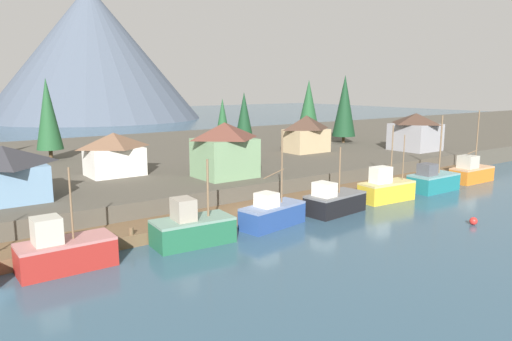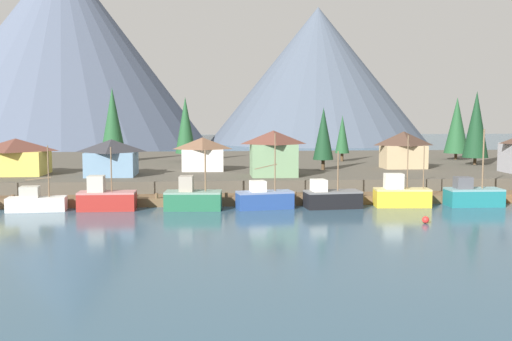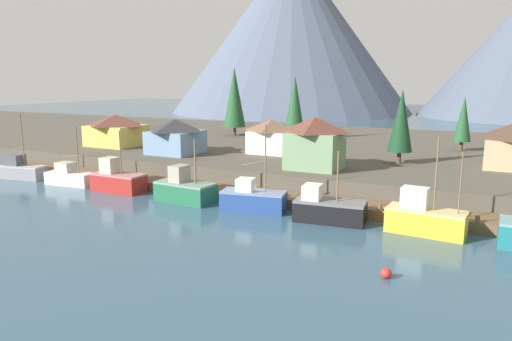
{
  "view_description": "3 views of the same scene",
  "coord_description": "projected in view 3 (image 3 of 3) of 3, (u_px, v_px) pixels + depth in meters",
  "views": [
    {
      "loc": [
        -25.32,
        -34.22,
        12.41
      ],
      "look_at": [
        1.71,
        2.6,
        4.26
      ],
      "focal_mm": 33.71,
      "sensor_mm": 36.0,
      "label": 1
    },
    {
      "loc": [
        -6.05,
        -69.49,
        10.91
      ],
      "look_at": [
        -0.41,
        2.14,
        3.93
      ],
      "focal_mm": 42.7,
      "sensor_mm": 36.0,
      "label": 2
    },
    {
      "loc": [
        20.45,
        -41.41,
        12.58
      ],
      "look_at": [
        -1.07,
        1.29,
        3.35
      ],
      "focal_mm": 33.02,
      "sensor_mm": 36.0,
      "label": 3
    }
  ],
  "objects": [
    {
      "name": "shoreline_bank",
      "position": [
        348.0,
        152.0,
        75.55
      ],
      "size": [
        400.0,
        56.0,
        2.5
      ],
      "primitive_type": "cube",
      "color": "#4C473D",
      "rests_on": "ground_plane"
    },
    {
      "name": "fishing_boat_black",
      "position": [
        328.0,
        209.0,
        42.35
      ],
      "size": [
        6.52,
        3.53,
        6.46
      ],
      "rotation": [
        0.0,
        0.0,
        0.1
      ],
      "color": "black",
      "rests_on": "ground_plane"
    },
    {
      "name": "house_blue",
      "position": [
        176.0,
        136.0,
        65.2
      ],
      "size": [
        6.57,
        6.79,
        4.78
      ],
      "color": "#6689A8",
      "rests_on": "shoreline_bank"
    },
    {
      "name": "fishing_boat_red",
      "position": [
        117.0,
        180.0,
        53.86
      ],
      "size": [
        6.27,
        2.76,
        7.02
      ],
      "rotation": [
        0.0,
        0.0,
        0.0
      ],
      "color": "maroon",
      "rests_on": "ground_plane"
    },
    {
      "name": "fishing_boat_green",
      "position": [
        185.0,
        190.0,
        49.31
      ],
      "size": [
        6.46,
        3.46,
        6.67
      ],
      "rotation": [
        0.0,
        0.0,
        -0.07
      ],
      "color": "#1E5B3D",
      "rests_on": "ground_plane"
    },
    {
      "name": "mountain_west_peak",
      "position": [
        291.0,
        31.0,
        182.25
      ],
      "size": [
        92.89,
        92.89,
        62.21
      ],
      "primitive_type": "cone",
      "color": "#4C566B",
      "rests_on": "ground_plane"
    },
    {
      "name": "conifer_mid_right",
      "position": [
        401.0,
        121.0,
        56.72
      ],
      "size": [
        2.96,
        2.96,
        9.01
      ],
      "color": "#4C3823",
      "rests_on": "shoreline_bank"
    },
    {
      "name": "fishing_boat_grey",
      "position": [
        21.0,
        170.0,
        60.81
      ],
      "size": [
        6.33,
        3.18,
        8.38
      ],
      "rotation": [
        0.0,
        0.0,
        0.16
      ],
      "color": "gray",
      "rests_on": "ground_plane"
    },
    {
      "name": "house_yellow",
      "position": [
        116.0,
        130.0,
        72.85
      ],
      "size": [
        8.07,
        6.92,
        4.84
      ],
      "color": "gold",
      "rests_on": "shoreline_bank"
    },
    {
      "name": "conifer_back_left",
      "position": [
        295.0,
        104.0,
        79.61
      ],
      "size": [
        3.42,
        3.42,
        10.86
      ],
      "color": "#4C3823",
      "rests_on": "shoreline_bank"
    },
    {
      "name": "channel_buoy",
      "position": [
        386.0,
        273.0,
        30.28
      ],
      "size": [
        0.7,
        0.7,
        0.7
      ],
      "primitive_type": "sphere",
      "color": "red",
      "rests_on": "ground_plane"
    },
    {
      "name": "house_white",
      "position": [
        271.0,
        136.0,
        65.13
      ],
      "size": [
        6.08,
        4.59,
        4.74
      ],
      "color": "silver",
      "rests_on": "shoreline_bank"
    },
    {
      "name": "house_green",
      "position": [
        315.0,
        142.0,
        53.76
      ],
      "size": [
        6.17,
        5.45,
        5.96
      ],
      "color": "#6B8E66",
      "rests_on": "shoreline_bank"
    },
    {
      "name": "fishing_boat_white",
      "position": [
        70.0,
        177.0,
        57.27
      ],
      "size": [
        6.42,
        2.8,
        7.21
      ],
      "rotation": [
        0.0,
        0.0,
        0.08
      ],
      "color": "silver",
      "rests_on": "ground_plane"
    },
    {
      "name": "conifer_back_right",
      "position": [
        463.0,
        119.0,
        67.2
      ],
      "size": [
        2.4,
        2.4,
        7.81
      ],
      "color": "#4C3823",
      "rests_on": "shoreline_bank"
    },
    {
      "name": "ground_plane",
      "position": [
        323.0,
        176.0,
        65.36
      ],
      "size": [
        400.0,
        400.0,
        1.0
      ],
      "primitive_type": "cube",
      "color": "#335166"
    },
    {
      "name": "fishing_boat_yellow",
      "position": [
        424.0,
        218.0,
        38.96
      ],
      "size": [
        6.43,
        3.01,
        8.19
      ],
      "rotation": [
        0.0,
        0.0,
        -0.08
      ],
      "color": "gold",
      "rests_on": "ground_plane"
    },
    {
      "name": "fishing_boat_blue",
      "position": [
        253.0,
        199.0,
        45.76
      ],
      "size": [
        6.58,
        3.49,
        8.52
      ],
      "rotation": [
        0.0,
        0.0,
        0.17
      ],
      "color": "navy",
      "rests_on": "ground_plane"
    },
    {
      "name": "dock",
      "position": [
        268.0,
        197.0,
        49.38
      ],
      "size": [
        80.0,
        4.0,
        1.6
      ],
      "color": "brown",
      "rests_on": "ground_plane"
    },
    {
      "name": "conifer_near_left",
      "position": [
        234.0,
        97.0,
        85.43
      ],
      "size": [
        4.0,
        4.0,
        12.43
      ],
      "color": "#4C3823",
      "rests_on": "shoreline_bank"
    }
  ]
}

